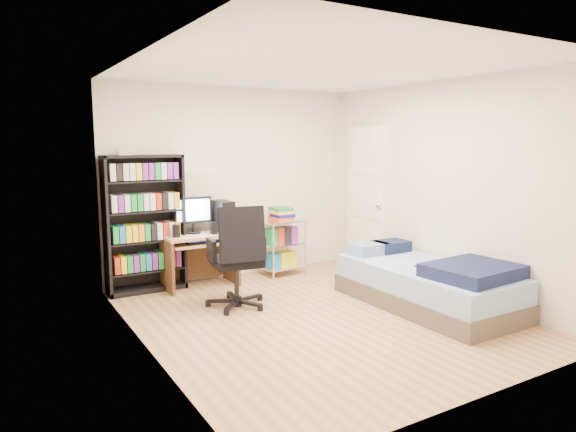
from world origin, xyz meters
TOP-DOWN VIEW (x-y plane):
  - room at (0.00, 0.00)m, footprint 3.58×4.08m
  - media_shelf at (-1.26, 1.84)m, footprint 0.92×0.31m
  - computer_desk at (-0.54, 1.72)m, footprint 0.89×0.51m
  - office_chair at (-0.58, 0.70)m, footprint 0.77×0.77m
  - wire_cart at (0.54, 1.69)m, footprint 0.61×0.47m
  - bed at (1.23, -0.34)m, footprint 1.02×2.03m
  - door at (1.72, 1.35)m, footprint 0.12×0.80m

SIDE VIEW (x-z plane):
  - bed at x=1.23m, z-range -0.03..0.54m
  - office_chair at x=-0.58m, z-range -0.21..0.93m
  - wire_cart at x=0.54m, z-range 0.14..1.06m
  - computer_desk at x=-0.54m, z-range 0.04..1.16m
  - media_shelf at x=-1.26m, z-range -0.01..1.70m
  - door at x=1.72m, z-range 0.00..2.00m
  - room at x=0.00m, z-range -0.04..2.54m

